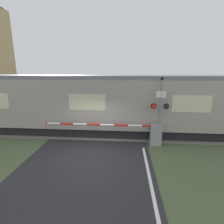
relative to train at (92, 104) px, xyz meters
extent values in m
plane|color=#475638|center=(0.55, -3.37, -1.92)|extent=(80.00, 80.00, 0.00)
cube|color=slate|center=(0.55, 0.00, -1.91)|extent=(36.00, 3.20, 0.03)
cube|color=#595451|center=(0.55, -0.72, -1.84)|extent=(36.00, 0.08, 0.10)
cube|color=#595451|center=(0.55, 0.72, -1.84)|extent=(36.00, 0.08, 0.10)
cube|color=black|center=(0.00, 0.00, -1.62)|extent=(19.39, 2.45, 0.60)
cube|color=#9E998E|center=(0.00, 0.00, 0.13)|extent=(21.07, 2.88, 2.92)
cube|color=slate|center=(0.00, 0.00, 1.71)|extent=(20.65, 2.65, 0.24)
cube|color=beige|center=(5.79, -1.45, 0.35)|extent=(2.11, 0.02, 0.93)
cube|color=beige|center=(0.00, -1.45, 0.35)|extent=(2.11, 0.02, 0.93)
cube|color=gray|center=(3.89, -1.86, -1.33)|extent=(0.60, 0.44, 1.19)
cylinder|color=gray|center=(3.89, -1.86, -0.83)|extent=(0.16, 0.16, 0.18)
cylinder|color=red|center=(3.51, -1.86, -0.83)|extent=(0.77, 0.11, 0.11)
cylinder|color=white|center=(2.74, -1.86, -0.83)|extent=(0.77, 0.11, 0.11)
cylinder|color=red|center=(1.96, -1.86, -0.83)|extent=(0.77, 0.11, 0.11)
cylinder|color=white|center=(1.19, -1.86, -0.83)|extent=(0.77, 0.11, 0.11)
cylinder|color=red|center=(0.42, -1.86, -0.83)|extent=(0.77, 0.11, 0.11)
cylinder|color=white|center=(-0.35, -1.86, -0.83)|extent=(0.77, 0.11, 0.11)
cylinder|color=red|center=(-1.12, -1.86, -0.83)|extent=(0.77, 0.11, 0.11)
cylinder|color=white|center=(-1.89, -1.86, -0.83)|extent=(0.77, 0.11, 0.11)
cylinder|color=red|center=(-2.28, -1.86, -0.83)|extent=(0.20, 0.02, 0.20)
cylinder|color=gray|center=(4.02, -1.94, -0.14)|extent=(0.11, 0.11, 3.57)
cube|color=gray|center=(4.02, -1.94, 0.29)|extent=(0.77, 0.07, 0.07)
sphere|color=red|center=(3.69, -1.99, 0.29)|extent=(0.24, 0.24, 0.24)
sphere|color=black|center=(4.35, -1.99, 0.29)|extent=(0.24, 0.24, 0.24)
cylinder|color=black|center=(3.69, -1.88, 0.29)|extent=(0.30, 0.06, 0.30)
cylinder|color=black|center=(4.35, -1.88, 0.29)|extent=(0.30, 0.06, 0.30)
cube|color=white|center=(4.02, -1.98, 0.93)|extent=(0.48, 0.02, 0.33)
sphere|color=black|center=(4.02, -1.94, 1.74)|extent=(0.18, 0.18, 0.18)
camera|label=1|loc=(2.24, -11.11, 2.16)|focal=28.00mm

